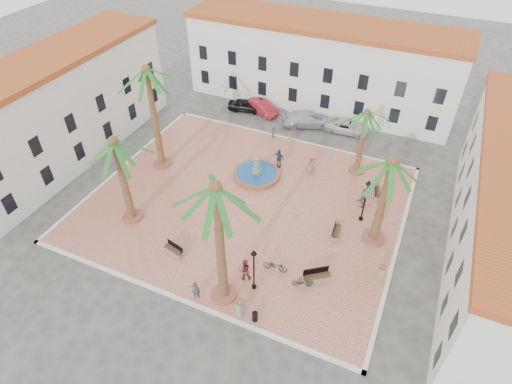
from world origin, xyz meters
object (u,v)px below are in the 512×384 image
pedestrian_fountain_a (311,164)px  cyclist_a (196,290)px  palm_sw (116,151)px  palm_nw (148,80)px  car_silver (307,119)px  car_black (245,105)px  bench_s (174,251)px  cyclist_b (245,270)px  lamppost_e (366,193)px  palm_ne (366,120)px  palm_s (217,201)px  bench_se (316,277)px  bollard_se (240,307)px  bollard_e (381,272)px  fountain (257,174)px  bicycle_a (275,266)px  bollard_n (290,139)px  pedestrian_east (364,198)px  bench_ne (377,193)px  pedestrian_north (274,131)px  palm_e (390,172)px  litter_bin (255,316)px  pedestrian_fountain_b (279,158)px  car_red (261,107)px  bench_e (336,232)px  bicycle_b (303,282)px

pedestrian_fountain_a → cyclist_a: bearing=-134.9°
palm_sw → cyclist_a: size_ratio=4.90×
palm_sw → pedestrian_fountain_a: size_ratio=4.42×
palm_nw → car_silver: (10.29, 12.74, -8.13)m
cyclist_a → car_black: cyclist_a is taller
bench_s → cyclist_b: size_ratio=0.97×
car_silver → lamppost_e: bearing=-167.5°
palm_ne → cyclist_b: 17.01m
palm_s → bench_se: bearing=35.6°
bollard_se → bollard_e: size_ratio=1.11×
fountain → palm_ne: palm_ne is taller
bicycle_a → cyclist_a: bearing=132.0°
car_silver → palm_s: bearing=161.8°
fountain → bollard_se: 15.01m
fountain → bollard_se: (5.12, -14.10, 0.45)m
palm_nw → bollard_n: bearing=39.5°
bollard_n → pedestrian_east: 11.01m
bench_ne → lamppost_e: lamppost_e is taller
palm_s → bollard_se: palm_s is taller
bench_s → bollard_se: 7.52m
palm_sw → bollard_se: (12.26, -4.73, -5.95)m
bollard_se → pedestrian_fountain_a: bearing=92.5°
bicycle_a → cyclist_b: 2.38m
pedestrian_east → car_silver: pedestrian_east is taller
palm_nw → cyclist_a: palm_nw is taller
bench_ne → bicycle_a: 12.58m
bollard_e → bicycle_a: size_ratio=0.72×
palm_nw → palm_sw: 7.86m
palm_ne → bench_ne: palm_ne is taller
pedestrian_east → car_silver: 13.89m
pedestrian_north → palm_s: bearing=-166.2°
bollard_se → pedestrian_north: 21.69m
palm_s → palm_e: size_ratio=1.27×
litter_bin → pedestrian_east: size_ratio=0.41×
fountain → palm_e: 13.77m
palm_ne → pedestrian_fountain_b: size_ratio=3.43×
palm_e → bench_se: (-2.85, -5.79, -6.33)m
fountain → cyclist_a: 14.22m
car_black → car_silver: (7.56, -0.24, 0.10)m
cyclist_b → pedestrian_east: bearing=-147.0°
palm_ne → bench_ne: 6.45m
car_silver → bicycle_a: bearing=169.3°
pedestrian_north → car_red: size_ratio=0.39×
bench_e → bollard_e: (4.14, -2.97, 0.42)m
palm_sw → bollard_n: 18.55m
palm_sw → bicycle_b: (15.26, -0.85, -6.26)m
palm_e → car_red: size_ratio=1.85×
bollard_se → pedestrian_north: (-6.14, 20.80, 0.09)m
car_black → palm_e: bearing=-140.2°
palm_ne → pedestrian_north: 10.68m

